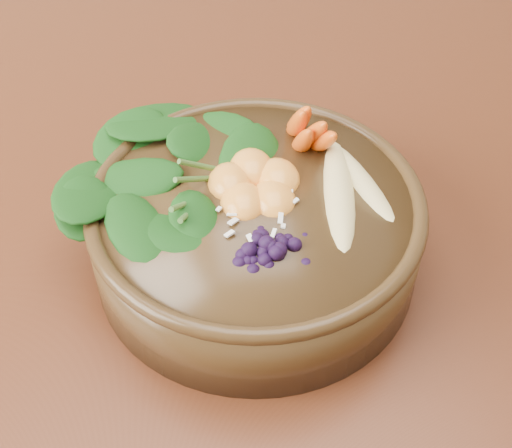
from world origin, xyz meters
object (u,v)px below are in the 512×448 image
object	(u,v)px
carrot_cluster	(299,102)
blueberry_pile	(272,234)
stoneware_bowl	(256,232)
mandarin_cluster	(255,172)
kale_heap	(195,142)
banana_halves	(352,175)
dining_table	(250,260)

from	to	relation	value
carrot_cluster	blueberry_pile	bearing A→B (deg)	-109.55
stoneware_bowl	mandarin_cluster	xyz separation A→B (m)	(0.00, 0.02, 0.05)
kale_heap	carrot_cluster	world-z (taller)	carrot_cluster
mandarin_cluster	banana_halves	bearing A→B (deg)	-7.59
mandarin_cluster	carrot_cluster	bearing A→B (deg)	52.35
dining_table	blueberry_pile	xyz separation A→B (m)	(0.00, -0.14, 0.19)
dining_table	stoneware_bowl	xyz separation A→B (m)	(-0.00, -0.08, 0.13)
kale_heap	blueberry_pile	world-z (taller)	kale_heap
mandarin_cluster	dining_table	bearing A→B (deg)	87.95
dining_table	mandarin_cluster	world-z (taller)	mandarin_cluster
dining_table	banana_halves	xyz separation A→B (m)	(0.08, -0.08, 0.18)
stoneware_bowl	kale_heap	size ratio (longest dim) A/B	1.53
blueberry_pile	kale_heap	bearing A→B (deg)	113.95
dining_table	banana_halves	world-z (taller)	banana_halves
kale_heap	mandarin_cluster	bearing A→B (deg)	-39.63
stoneware_bowl	blueberry_pile	distance (m)	0.08
dining_table	kale_heap	size ratio (longest dim) A/B	8.69
banana_halves	dining_table	bearing A→B (deg)	132.90
carrot_cluster	banana_halves	xyz separation A→B (m)	(0.03, -0.07, -0.03)
dining_table	blueberry_pile	size ratio (longest dim) A/B	12.32
stoneware_bowl	mandarin_cluster	size ratio (longest dim) A/B	3.15
carrot_cluster	banana_halves	world-z (taller)	carrot_cluster
carrot_cluster	mandarin_cluster	xyz separation A→B (m)	(-0.05, -0.06, -0.02)
mandarin_cluster	blueberry_pile	world-z (taller)	blueberry_pile
kale_heap	carrot_cluster	xyz separation A→B (m)	(0.09, 0.02, 0.02)
mandarin_cluster	blueberry_pile	xyz separation A→B (m)	(0.00, -0.08, 0.00)
stoneware_bowl	blueberry_pile	bearing A→B (deg)	-84.98
stoneware_bowl	kale_heap	distance (m)	0.09
kale_heap	banana_halves	distance (m)	0.14
dining_table	mandarin_cluster	distance (m)	0.20
kale_heap	mandarin_cluster	xyz separation A→B (m)	(0.05, -0.04, -0.01)
dining_table	banana_halves	distance (m)	0.21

